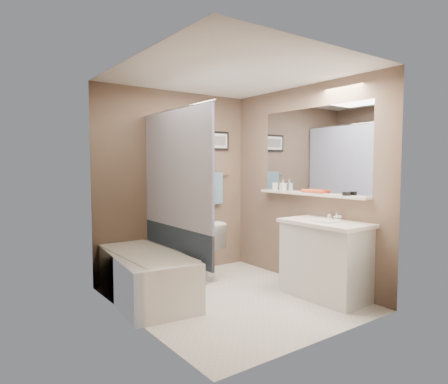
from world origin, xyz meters
TOP-DOWN VIEW (x-y plane):
  - ground at (0.00, 0.00)m, footprint 2.50×2.50m
  - ceiling at (0.00, 0.00)m, footprint 2.20×2.50m
  - wall_back at (0.00, 1.23)m, footprint 2.20×0.04m
  - wall_front at (0.00, -1.23)m, footprint 2.20×0.04m
  - wall_left at (-1.08, 0.00)m, footprint 0.04×2.50m
  - wall_right at (1.08, 0.00)m, footprint 0.04×2.50m
  - tile_surround at (-1.09, 0.50)m, footprint 0.02×1.55m
  - curtain_rod at (-0.40, 0.50)m, footprint 0.02×1.55m
  - curtain_upper at (-0.40, 0.50)m, footprint 0.03×1.45m
  - curtain_lower at (-0.40, 0.50)m, footprint 0.03×1.45m
  - mirror at (1.09, -0.15)m, footprint 0.02×1.60m
  - shelf at (1.04, -0.15)m, footprint 0.12×1.60m
  - towel_bar at (0.55, 1.22)m, footprint 0.60×0.02m
  - towel at (0.55, 1.20)m, footprint 0.34×0.05m
  - art_frame at (0.55, 1.23)m, footprint 0.62×0.02m
  - art_mat at (0.55, 1.22)m, footprint 0.56×0.00m
  - art_image at (0.55, 1.22)m, footprint 0.50×0.00m
  - door at (0.55, -1.24)m, footprint 0.80×0.02m
  - door_handle at (0.22, -1.19)m, footprint 0.10×0.02m
  - bathtub at (-0.75, 0.56)m, footprint 0.87×1.57m
  - tub_rim at (-0.75, 0.56)m, footprint 0.56×1.36m
  - toilet at (0.08, 0.89)m, footprint 0.53×0.79m
  - vanity at (0.85, -0.56)m, footprint 0.53×0.91m
  - countertop at (0.84, -0.56)m, footprint 0.54×0.96m
  - sink_basin at (0.83, -0.56)m, footprint 0.34×0.34m
  - faucet_spout at (1.03, -0.56)m, footprint 0.02×0.02m
  - faucet_knob at (1.03, -0.46)m, footprint 0.05×0.05m
  - candle_bowl_near at (1.04, -0.67)m, footprint 0.09×0.09m
  - hair_brush_front at (1.04, -0.26)m, footprint 0.06×0.22m
  - hair_brush_back at (1.04, -0.16)m, footprint 0.07×0.22m
  - pink_comb at (1.04, 0.07)m, footprint 0.04×0.16m
  - glass_jar at (1.04, 0.44)m, footprint 0.08×0.08m
  - soap_bottle at (1.04, 0.30)m, footprint 0.06×0.07m

SIDE VIEW (x-z plane):
  - ground at x=0.00m, z-range 0.00..0.00m
  - bathtub at x=-0.75m, z-range 0.00..0.50m
  - toilet at x=0.08m, z-range 0.00..0.74m
  - vanity at x=0.85m, z-range 0.00..0.80m
  - tub_rim at x=-0.75m, z-range 0.49..0.51m
  - curtain_lower at x=-0.40m, z-range 0.40..0.76m
  - countertop at x=0.84m, z-range 0.80..0.84m
  - sink_basin at x=0.83m, z-range 0.84..0.86m
  - faucet_knob at x=1.03m, z-range 0.84..0.90m
  - faucet_spout at x=1.03m, z-range 0.84..0.94m
  - tile_surround at x=-1.09m, z-range 0.00..2.00m
  - door at x=0.55m, z-range 0.00..2.00m
  - door_handle at x=0.22m, z-range 0.99..1.01m
  - shelf at x=1.04m, z-range 1.09..1.11m
  - pink_comb at x=1.04m, z-range 1.11..1.12m
  - towel at x=0.55m, z-range 0.90..1.34m
  - candle_bowl_near at x=1.04m, z-range 1.11..1.16m
  - hair_brush_front at x=1.04m, z-range 1.12..1.16m
  - hair_brush_back at x=1.04m, z-range 1.12..1.16m
  - glass_jar at x=1.04m, z-range 1.11..1.22m
  - soap_bottle at x=1.04m, z-range 1.11..1.26m
  - wall_back at x=0.00m, z-range 0.00..2.40m
  - wall_front at x=0.00m, z-range 0.00..2.40m
  - wall_left at x=-1.08m, z-range 0.00..2.40m
  - wall_right at x=1.08m, z-range 0.00..2.40m
  - towel_bar at x=0.55m, z-range 1.29..1.31m
  - curtain_upper at x=-0.40m, z-range 0.76..2.04m
  - mirror at x=1.09m, z-range 1.12..2.12m
  - art_frame at x=0.55m, z-range 1.65..1.91m
  - art_mat at x=0.55m, z-range 1.68..1.88m
  - art_image at x=0.55m, z-range 1.72..1.84m
  - curtain_rod at x=-0.40m, z-range 2.04..2.06m
  - ceiling at x=0.00m, z-range 2.36..2.40m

